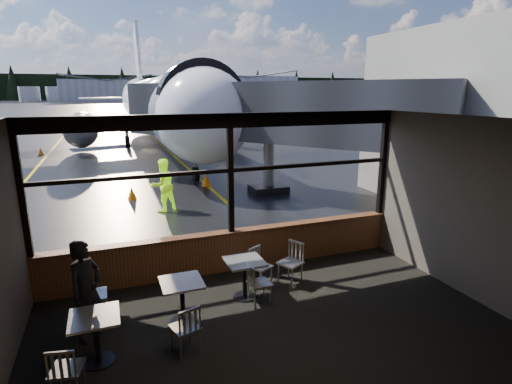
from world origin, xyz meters
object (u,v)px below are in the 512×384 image
chair_mid_s (185,328)px  cone_nose (206,180)px  chair_near_e (290,263)px  cone_extra (132,193)px  passenger (86,291)px  ground_crew (163,185)px  chair_mid_w (93,296)px  cone_wing (41,151)px  cafe_table_left (97,339)px  cafe_table_mid (182,302)px  chair_left_s (67,370)px  chair_near_w (260,284)px  chair_near_n (261,267)px  airliner (157,69)px  cafe_table_near (245,279)px  jet_bridge (280,138)px

chair_mid_s → cone_nose: 11.29m
chair_near_e → cone_extra: size_ratio=1.87×
passenger → ground_crew: (2.17, 6.92, 0.04)m
passenger → ground_crew: 7.25m
chair_mid_w → cone_wing: chair_mid_w is taller
ground_crew → passenger: bearing=49.5°
cafe_table_left → cafe_table_mid: bearing=24.2°
chair_mid_w → cone_nose: chair_mid_w is taller
cafe_table_mid → cafe_table_left: size_ratio=1.01×
chair_left_s → cone_nose: size_ratio=1.47×
chair_near_w → chair_left_s: 3.48m
chair_near_n → airliner: bearing=-120.0°
chair_near_w → chair_near_n: 0.78m
cafe_table_near → cone_extra: cafe_table_near is taller
airliner → cafe_table_near: bearing=-93.4°
jet_bridge → chair_mid_s: 9.74m
ground_crew → cone_nose: (2.21, 3.06, -0.61)m
cafe_table_mid → cone_extra: cafe_table_mid is taller
cafe_table_left → chair_near_e: bearing=18.9°
cafe_table_left → ground_crew: 7.91m
jet_bridge → chair_near_n: jet_bridge is taller
chair_near_e → cone_extra: (-2.65, 8.22, -0.21)m
cafe_table_near → ground_crew: size_ratio=0.44×
cafe_table_mid → cone_wing: 22.93m
chair_mid_s → chair_near_e: bearing=14.9°
airliner → cafe_table_left: size_ratio=46.73×
cafe_table_near → ground_crew: 6.61m
chair_near_w → cone_nose: (1.40, 9.96, -0.14)m
chair_mid_s → chair_left_s: size_ratio=1.01×
chair_mid_w → cafe_table_left: bearing=3.1°
chair_near_n → chair_mid_s: 2.51m
cafe_table_near → cone_wing: (-6.27, 21.94, -0.17)m
cone_nose → cafe_table_near: bearing=-99.3°
airliner → cone_extra: 15.65m
chair_mid_s → cone_nose: bearing=58.6°
airliner → ground_crew: size_ratio=20.25×
chair_mid_s → chair_mid_w: 1.95m
chair_near_n → jet_bridge: bearing=-144.4°
jet_bridge → cafe_table_left: 10.32m
passenger → cone_wing: 22.57m
jet_bridge → chair_near_e: bearing=-112.0°
chair_near_n → cone_nose: bearing=-124.3°
chair_mid_s → chair_near_w: bearing=14.3°
cone_wing → chair_left_s: bearing=-82.2°
cafe_table_mid → cone_nose: cafe_table_mid is taller
jet_bridge → cafe_table_near: size_ratio=13.35×
jet_bridge → cafe_table_mid: bearing=-124.8°
cone_wing → jet_bridge: bearing=-56.6°
jet_bridge → chair_near_w: (-3.56, -7.13, -1.86)m
chair_mid_s → cone_nose: chair_mid_s is taller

